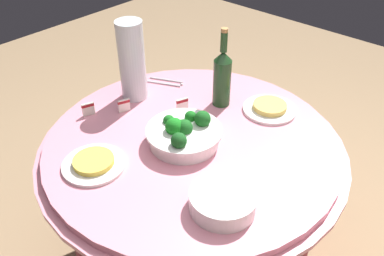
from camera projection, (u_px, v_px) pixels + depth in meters
name	position (u px, v px, depth m)	size (l,w,h in m)	color
buffet_table	(192.00, 206.00, 1.74)	(1.16, 1.16, 0.74)	maroon
broccoli_bowl	(184.00, 134.00, 1.48)	(0.28, 0.28, 0.11)	white
plate_stack	(223.00, 200.00, 1.23)	(0.21, 0.21, 0.06)	white
wine_bottle	(222.00, 77.00, 1.65)	(0.07, 0.07, 0.34)	#1E421F
decorative_fruit_vase	(132.00, 65.00, 1.68)	(0.11, 0.11, 0.34)	silver
serving_tongs	(167.00, 82.00, 1.86)	(0.11, 0.16, 0.01)	silver
food_plate_noodles	(270.00, 108.00, 1.67)	(0.22, 0.22, 0.03)	white
food_plate_fried_egg	(94.00, 163.00, 1.40)	(0.22, 0.22, 0.03)	white
label_placard_front	(88.00, 108.00, 1.64)	(0.05, 0.03, 0.05)	white
label_placard_mid	(124.00, 105.00, 1.66)	(0.05, 0.03, 0.05)	white
label_placard_rear	(182.00, 104.00, 1.66)	(0.05, 0.03, 0.05)	white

